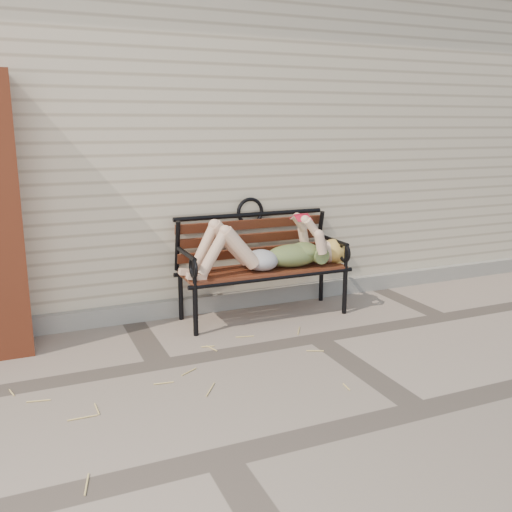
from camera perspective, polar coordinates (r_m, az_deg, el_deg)
name	(u,v)px	position (r m, az deg, el deg)	size (l,w,h in m)	color
ground	(317,338)	(4.54, 6.10, -8.19)	(80.00, 80.00, 0.00)	gray
house_wall	(197,136)	(7.00, -5.93, 11.85)	(8.00, 4.00, 3.00)	beige
foundation_strip	(266,296)	(5.34, 1.02, -4.00)	(8.00, 0.10, 0.15)	gray
garden_bench	(260,251)	(4.95, 0.37, 0.50)	(1.56, 0.62, 1.01)	black
reading_woman	(267,250)	(4.83, 1.09, 0.62)	(1.47, 0.33, 0.46)	#093742
straw_scatter	(221,368)	(3.99, -3.49, -11.14)	(2.99, 1.77, 0.01)	tan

